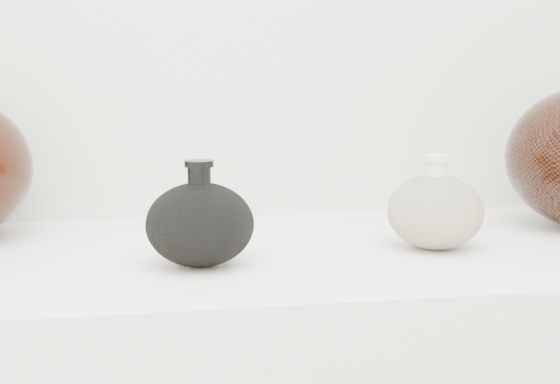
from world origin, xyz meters
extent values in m
cube|color=silver|center=(0.00, 0.95, 0.89)|extent=(1.20, 0.50, 0.03)
ellipsoid|color=black|center=(-0.08, 0.88, 0.95)|extent=(0.14, 0.14, 0.10)
cylinder|color=black|center=(-0.08, 0.88, 1.01)|extent=(0.03, 0.03, 0.03)
cylinder|color=black|center=(-0.08, 0.88, 1.02)|extent=(0.04, 0.04, 0.01)
ellipsoid|color=beige|center=(0.23, 0.92, 0.95)|extent=(0.15, 0.15, 0.10)
cylinder|color=beige|center=(0.23, 0.92, 1.01)|extent=(0.03, 0.03, 0.03)
cylinder|color=beige|center=(0.23, 0.92, 1.02)|extent=(0.04, 0.04, 0.01)
camera|label=1|loc=(-0.15, -0.03, 1.13)|focal=50.00mm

